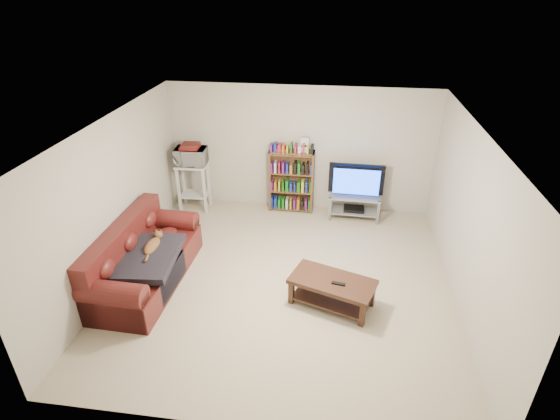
% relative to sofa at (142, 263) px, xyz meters
% --- Properties ---
extents(floor, '(5.00, 5.00, 0.00)m').
position_rel_sofa_xyz_m(floor, '(2.09, 0.28, -0.33)').
color(floor, beige).
rests_on(floor, ground).
extents(ceiling, '(5.00, 5.00, 0.00)m').
position_rel_sofa_xyz_m(ceiling, '(2.09, 0.28, 2.07)').
color(ceiling, white).
rests_on(ceiling, ground).
extents(wall_back, '(5.00, 0.00, 5.00)m').
position_rel_sofa_xyz_m(wall_back, '(2.09, 2.78, 0.87)').
color(wall_back, beige).
rests_on(wall_back, ground).
extents(wall_front, '(5.00, 0.00, 5.00)m').
position_rel_sofa_xyz_m(wall_front, '(2.09, -2.22, 0.87)').
color(wall_front, beige).
rests_on(wall_front, ground).
extents(wall_left, '(0.00, 5.00, 5.00)m').
position_rel_sofa_xyz_m(wall_left, '(-0.41, 0.28, 0.87)').
color(wall_left, beige).
rests_on(wall_left, ground).
extents(wall_right, '(0.00, 5.00, 5.00)m').
position_rel_sofa_xyz_m(wall_right, '(4.59, 0.28, 0.87)').
color(wall_right, beige).
rests_on(wall_right, ground).
extents(sofa, '(1.02, 2.21, 0.93)m').
position_rel_sofa_xyz_m(sofa, '(0.00, 0.00, 0.00)').
color(sofa, '#531815').
rests_on(sofa, floor).
extents(blanket, '(0.90, 1.13, 0.19)m').
position_rel_sofa_xyz_m(blanket, '(0.18, -0.15, 0.22)').
color(blanket, black).
rests_on(blanket, sofa).
extents(cat, '(0.26, 0.60, 0.18)m').
position_rel_sofa_xyz_m(cat, '(0.19, 0.04, 0.28)').
color(cat, brown).
rests_on(cat, sofa).
extents(coffee_table, '(1.27, 0.92, 0.42)m').
position_rel_sofa_xyz_m(coffee_table, '(2.84, -0.16, -0.04)').
color(coffee_table, '#361D12').
rests_on(coffee_table, floor).
extents(remote, '(0.19, 0.09, 0.02)m').
position_rel_sofa_xyz_m(remote, '(2.92, -0.25, 0.10)').
color(remote, black).
rests_on(remote, coffee_table).
extents(tv_stand, '(0.96, 0.46, 0.48)m').
position_rel_sofa_xyz_m(tv_stand, '(3.18, 2.41, -0.00)').
color(tv_stand, '#999EA3').
rests_on(tv_stand, floor).
extents(television, '(1.03, 0.17, 0.59)m').
position_rel_sofa_xyz_m(television, '(3.18, 2.41, 0.44)').
color(television, black).
rests_on(television, tv_stand).
extents(dvd_player, '(0.39, 0.28, 0.06)m').
position_rel_sofa_xyz_m(dvd_player, '(3.18, 2.41, -0.14)').
color(dvd_player, black).
rests_on(dvd_player, tv_stand).
extents(bookshelf, '(0.85, 0.27, 1.23)m').
position_rel_sofa_xyz_m(bookshelf, '(1.96, 2.58, 0.31)').
color(bookshelf, brown).
rests_on(bookshelf, floor).
extents(shelf_clutter, '(0.62, 0.19, 0.28)m').
position_rel_sofa_xyz_m(shelf_clutter, '(2.05, 2.59, 1.01)').
color(shelf_clutter, silver).
rests_on(shelf_clutter, bookshelf).
extents(microwave_stand, '(0.60, 0.45, 0.94)m').
position_rel_sofa_xyz_m(microwave_stand, '(0.06, 2.39, 0.27)').
color(microwave_stand, silver).
rests_on(microwave_stand, floor).
extents(microwave, '(0.59, 0.42, 0.32)m').
position_rel_sofa_xyz_m(microwave, '(0.06, 2.39, 0.77)').
color(microwave, silver).
rests_on(microwave, microwave_stand).
extents(game_boxes, '(0.35, 0.31, 0.05)m').
position_rel_sofa_xyz_m(game_boxes, '(0.06, 2.39, 0.96)').
color(game_boxes, maroon).
rests_on(game_boxes, microwave).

